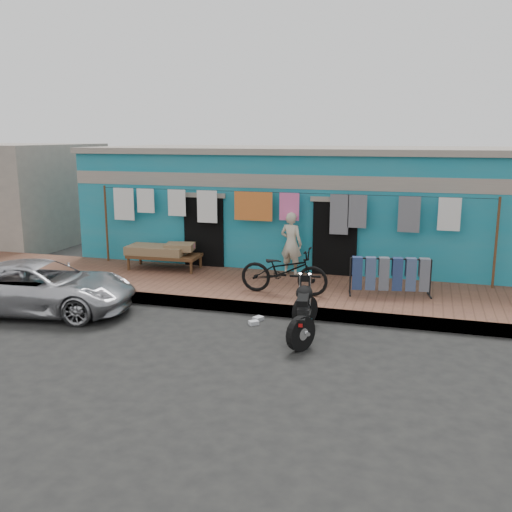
{
  "coord_description": "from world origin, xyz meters",
  "views": [
    {
      "loc": [
        3.47,
        -9.45,
        3.68
      ],
      "look_at": [
        0.0,
        2.0,
        1.15
      ],
      "focal_mm": 40.0,
      "sensor_mm": 36.0,
      "label": 1
    }
  ],
  "objects": [
    {
      "name": "ground",
      "position": [
        0.0,
        0.0,
        0.0
      ],
      "size": [
        80.0,
        80.0,
        0.0
      ],
      "primitive_type": "plane",
      "color": "black",
      "rests_on": "ground"
    },
    {
      "name": "sidewalk",
      "position": [
        0.0,
        3.0,
        0.12
      ],
      "size": [
        28.0,
        3.0,
        0.25
      ],
      "primitive_type": "cube",
      "color": "brown",
      "rests_on": "ground"
    },
    {
      "name": "curb",
      "position": [
        0.0,
        1.55,
        0.12
      ],
      "size": [
        28.0,
        0.1,
        0.25
      ],
      "primitive_type": "cube",
      "color": "gray",
      "rests_on": "ground"
    },
    {
      "name": "building",
      "position": [
        -0.0,
        6.99,
        1.69
      ],
      "size": [
        12.2,
        5.2,
        3.36
      ],
      "color": "teal",
      "rests_on": "ground"
    },
    {
      "name": "clothesline",
      "position": [
        -0.36,
        4.25,
        1.82
      ],
      "size": [
        10.06,
        0.06,
        2.1
      ],
      "color": "brown",
      "rests_on": "sidewalk"
    },
    {
      "name": "car",
      "position": [
        -4.25,
        0.37,
        0.56
      ],
      "size": [
        4.26,
        2.5,
        1.13
      ],
      "primitive_type": "imported",
      "rotation": [
        0.0,
        0.0,
        1.75
      ],
      "color": "silver",
      "rests_on": "ground"
    },
    {
      "name": "seated_person",
      "position": [
        0.25,
        4.2,
        1.04
      ],
      "size": [
        0.64,
        0.5,
        1.58
      ],
      "primitive_type": "imported",
      "rotation": [
        0.0,
        0.0,
        2.9
      ],
      "color": "beige",
      "rests_on": "sidewalk"
    },
    {
      "name": "bicycle",
      "position": [
        0.52,
        2.42,
        0.88
      ],
      "size": [
        1.95,
        0.71,
        1.26
      ],
      "primitive_type": "imported",
      "rotation": [
        0.0,
        0.0,
        1.56
      ],
      "color": "black",
      "rests_on": "sidewalk"
    },
    {
      "name": "motorcycle",
      "position": [
        1.38,
        0.43,
        0.54
      ],
      "size": [
        1.1,
        1.85,
        1.08
      ],
      "primitive_type": null,
      "rotation": [
        0.0,
        0.0,
        0.16
      ],
      "color": "black",
      "rests_on": "ground"
    },
    {
      "name": "charpoy",
      "position": [
        -3.06,
        3.82,
        0.58
      ],
      "size": [
        2.04,
        1.11,
        0.66
      ],
      "primitive_type": null,
      "rotation": [
        0.0,
        0.0,
        0.05
      ],
      "color": "brown",
      "rests_on": "sidewalk"
    },
    {
      "name": "jeans_rack",
      "position": [
        2.77,
        2.95,
        0.68
      ],
      "size": [
        1.94,
        1.01,
        0.87
      ],
      "primitive_type": null,
      "rotation": [
        0.0,
        0.0,
        0.18
      ],
      "color": "black",
      "rests_on": "sidewalk"
    },
    {
      "name": "litter_a",
      "position": [
        0.29,
        0.87,
        0.04
      ],
      "size": [
        0.23,
        0.22,
        0.08
      ],
      "primitive_type": "cube",
      "rotation": [
        0.0,
        0.0,
        0.73
      ],
      "color": "silver",
      "rests_on": "ground"
    },
    {
      "name": "litter_b",
      "position": [
        1.29,
        1.2,
        0.04
      ],
      "size": [
        0.16,
        0.18,
        0.07
      ],
      "primitive_type": "cube",
      "rotation": [
        0.0,
        0.0,
        1.19
      ],
      "color": "silver",
      "rests_on": "ground"
    },
    {
      "name": "litter_c",
      "position": [
        0.3,
        1.15,
        0.04
      ],
      "size": [
        0.23,
        0.24,
        0.08
      ],
      "primitive_type": "cube",
      "rotation": [
        0.0,
        0.0,
        1.08
      ],
      "color": "silver",
      "rests_on": "ground"
    }
  ]
}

